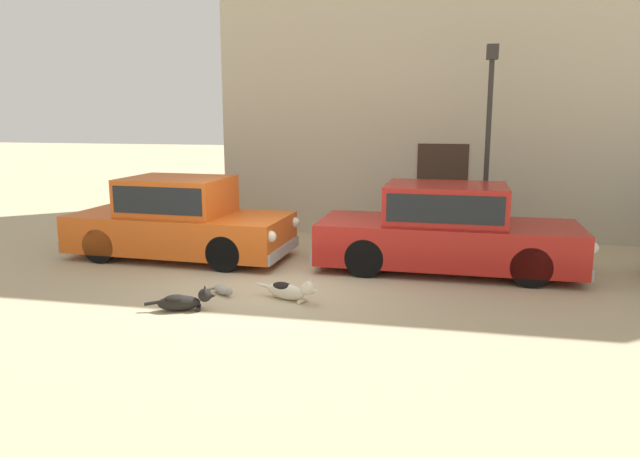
{
  "coord_description": "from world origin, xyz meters",
  "views": [
    {
      "loc": [
        2.8,
        -9.18,
        2.77
      ],
      "look_at": [
        0.8,
        0.2,
        0.9
      ],
      "focal_mm": 33.48,
      "sensor_mm": 36.0,
      "label": 1
    }
  ],
  "objects_px": {
    "parked_sedan_nearest": "(180,219)",
    "stray_cat": "(222,290)",
    "street_lamp": "(489,123)",
    "parked_sedan_second": "(446,229)",
    "stray_dog_tan": "(290,290)",
    "stray_dog_spotted": "(183,301)"
  },
  "relations": [
    {
      "from": "parked_sedan_nearest",
      "to": "stray_cat",
      "type": "height_order",
      "value": "parked_sedan_nearest"
    },
    {
      "from": "stray_cat",
      "to": "street_lamp",
      "type": "xyz_separation_m",
      "value": [
        4.09,
        3.86,
        2.5
      ]
    },
    {
      "from": "parked_sedan_nearest",
      "to": "street_lamp",
      "type": "xyz_separation_m",
      "value": [
        5.77,
        1.72,
        1.81
      ]
    },
    {
      "from": "parked_sedan_nearest",
      "to": "stray_cat",
      "type": "relative_size",
      "value": 8.19
    },
    {
      "from": "parked_sedan_second",
      "to": "street_lamp",
      "type": "xyz_separation_m",
      "value": [
        0.73,
        1.66,
        1.82
      ]
    },
    {
      "from": "parked_sedan_second",
      "to": "stray_dog_tan",
      "type": "relative_size",
      "value": 4.37
    },
    {
      "from": "stray_dog_spotted",
      "to": "stray_cat",
      "type": "relative_size",
      "value": 1.81
    },
    {
      "from": "parked_sedan_nearest",
      "to": "stray_dog_tan",
      "type": "xyz_separation_m",
      "value": [
        2.79,
        -2.21,
        -0.6
      ]
    },
    {
      "from": "stray_dog_spotted",
      "to": "street_lamp",
      "type": "xyz_separation_m",
      "value": [
        4.35,
        4.69,
        2.43
      ]
    },
    {
      "from": "parked_sedan_nearest",
      "to": "stray_dog_spotted",
      "type": "bearing_deg",
      "value": -61.81
    },
    {
      "from": "parked_sedan_second",
      "to": "stray_dog_spotted",
      "type": "height_order",
      "value": "parked_sedan_second"
    },
    {
      "from": "parked_sedan_second",
      "to": "stray_dog_spotted",
      "type": "xyz_separation_m",
      "value": [
        -3.62,
        -3.03,
        -0.61
      ]
    },
    {
      "from": "parked_sedan_nearest",
      "to": "parked_sedan_second",
      "type": "xyz_separation_m",
      "value": [
        5.04,
        0.06,
        -0.01
      ]
    },
    {
      "from": "parked_sedan_second",
      "to": "stray_cat",
      "type": "bearing_deg",
      "value": -145.79
    },
    {
      "from": "parked_sedan_second",
      "to": "street_lamp",
      "type": "bearing_deg",
      "value": 67.3
    },
    {
      "from": "stray_dog_spotted",
      "to": "stray_dog_tan",
      "type": "xyz_separation_m",
      "value": [
        1.37,
        0.77,
        0.02
      ]
    },
    {
      "from": "parked_sedan_nearest",
      "to": "parked_sedan_second",
      "type": "relative_size",
      "value": 0.94
    },
    {
      "from": "parked_sedan_nearest",
      "to": "street_lamp",
      "type": "relative_size",
      "value": 1.08
    },
    {
      "from": "stray_dog_spotted",
      "to": "stray_cat",
      "type": "distance_m",
      "value": 0.88
    },
    {
      "from": "stray_cat",
      "to": "street_lamp",
      "type": "distance_m",
      "value": 6.15
    },
    {
      "from": "stray_cat",
      "to": "parked_sedan_second",
      "type": "bearing_deg",
      "value": 74.38
    },
    {
      "from": "stray_dog_spotted",
      "to": "stray_dog_tan",
      "type": "height_order",
      "value": "stray_dog_tan"
    }
  ]
}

